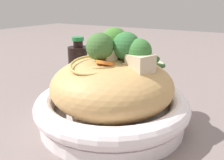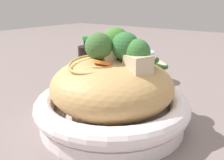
{
  "view_description": "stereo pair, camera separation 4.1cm",
  "coord_description": "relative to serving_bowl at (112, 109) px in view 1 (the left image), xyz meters",
  "views": [
    {
      "loc": [
        -0.19,
        0.33,
        0.21
      ],
      "look_at": [
        0.0,
        0.0,
        0.08
      ],
      "focal_mm": 38.73,
      "sensor_mm": 36.0,
      "label": 1
    },
    {
      "loc": [
        -0.23,
        0.31,
        0.21
      ],
      "look_at": [
        0.0,
        0.0,
        0.08
      ],
      "focal_mm": 38.73,
      "sensor_mm": 36.0,
      "label": 2
    }
  ],
  "objects": [
    {
      "name": "broccoli_florets",
      "position": [
        -0.01,
        0.0,
        0.11
      ],
      "size": [
        0.11,
        0.1,
        0.06
      ],
      "color": "#9BAE77",
      "rests_on": "serving_bowl"
    },
    {
      "name": "soy_sauce_bottle",
      "position": [
        0.2,
        -0.17,
        0.02
      ],
      "size": [
        0.06,
        0.06,
        0.12
      ],
      "color": "black",
      "rests_on": "ground_plane"
    },
    {
      "name": "noodle_heap",
      "position": [
        0.0,
        0.0,
        0.04
      ],
      "size": [
        0.21,
        0.21,
        0.11
      ],
      "color": "tan",
      "rests_on": "serving_bowl"
    },
    {
      "name": "chicken_chunks",
      "position": [
        -0.01,
        -0.0,
        0.09
      ],
      "size": [
        0.14,
        0.07,
        0.03
      ],
      "color": "beige",
      "rests_on": "serving_bowl"
    },
    {
      "name": "serving_bowl",
      "position": [
        0.0,
        0.0,
        0.0
      ],
      "size": [
        0.26,
        0.26,
        0.06
      ],
      "color": "white",
      "rests_on": "ground_plane"
    },
    {
      "name": "carrot_coins",
      "position": [
        -0.0,
        0.0,
        0.09
      ],
      "size": [
        0.09,
        0.11,
        0.03
      ],
      "color": "orange",
      "rests_on": "serving_bowl"
    },
    {
      "name": "ground_plane",
      "position": [
        0.0,
        0.0,
        -0.03
      ],
      "size": [
        3.0,
        3.0,
        0.0
      ],
      "primitive_type": "plane",
      "color": "slate"
    },
    {
      "name": "zucchini_slices",
      "position": [
        -0.02,
        -0.04,
        0.08
      ],
      "size": [
        0.15,
        0.12,
        0.04
      ],
      "color": "beige",
      "rests_on": "serving_bowl"
    },
    {
      "name": "drinking_glass",
      "position": [
        0.08,
        -0.24,
        0.01
      ],
      "size": [
        0.07,
        0.07,
        0.08
      ],
      "color": "silver",
      "rests_on": "ground_plane"
    }
  ]
}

